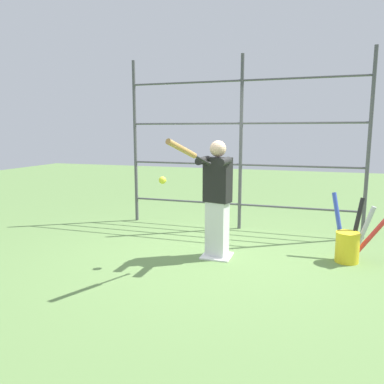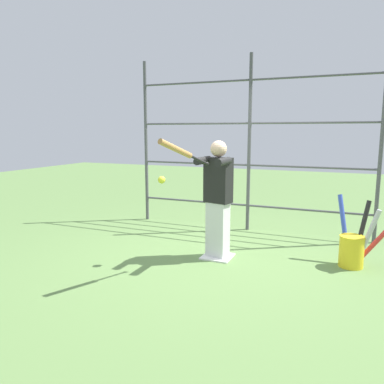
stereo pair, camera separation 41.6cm
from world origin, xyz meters
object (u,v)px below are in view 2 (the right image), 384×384
at_px(batter, 218,196).
at_px(baseball_bat_swinging, 180,151).
at_px(bat_bucket, 354,247).
at_px(softball_in_flight, 162,180).

distance_m(batter, baseball_bat_swinging, 1.12).
xyz_separation_m(batter, baseball_bat_swinging, (0.13, 0.90, 0.64)).
relative_size(batter, baseball_bat_swinging, 1.90).
relative_size(batter, bat_bucket, 1.82).
height_order(batter, baseball_bat_swinging, baseball_bat_swinging).
relative_size(baseball_bat_swinging, softball_in_flight, 8.79).
distance_m(softball_in_flight, bat_bucket, 2.61).
bearing_deg(baseball_bat_swinging, softball_in_flight, -43.23).
bearing_deg(softball_in_flight, batter, -142.10).
bearing_deg(softball_in_flight, bat_bucket, -160.13).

